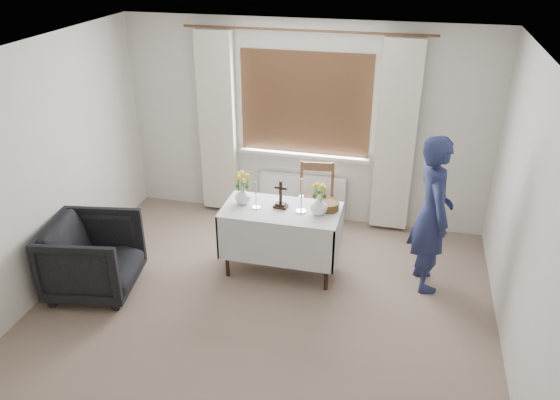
# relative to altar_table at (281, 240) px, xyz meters

# --- Properties ---
(ground) EXTENTS (5.00, 5.00, 0.00)m
(ground) POSITION_rel_altar_table_xyz_m (-0.02, -1.18, -0.38)
(ground) COLOR gray
(ground) RESTS_ON ground
(altar_table) EXTENTS (1.24, 0.64, 0.76)m
(altar_table) POSITION_rel_altar_table_xyz_m (0.00, 0.00, 0.00)
(altar_table) COLOR silver
(altar_table) RESTS_ON ground
(wooden_chair) EXTENTS (0.48, 0.48, 0.94)m
(wooden_chair) POSITION_rel_altar_table_xyz_m (0.24, 0.77, 0.09)
(wooden_chair) COLOR brown
(wooden_chair) RESTS_ON ground
(armchair) EXTENTS (0.99, 0.97, 0.79)m
(armchair) POSITION_rel_altar_table_xyz_m (-1.78, -0.79, 0.01)
(armchair) COLOR black
(armchair) RESTS_ON ground
(person) EXTENTS (0.54, 0.69, 1.67)m
(person) POSITION_rel_altar_table_xyz_m (1.53, 0.12, 0.45)
(person) COLOR navy
(person) RESTS_ON ground
(radiator) EXTENTS (1.10, 0.10, 0.60)m
(radiator) POSITION_rel_altar_table_xyz_m (-0.02, 1.24, -0.08)
(radiator) COLOR white
(radiator) RESTS_ON ground
(wooden_cross) EXTENTS (0.15, 0.12, 0.31)m
(wooden_cross) POSITION_rel_altar_table_xyz_m (-0.01, 0.04, 0.53)
(wooden_cross) COLOR black
(wooden_cross) RESTS_ON altar_table
(candlestick_left) EXTENTS (0.11, 0.11, 0.30)m
(candlestick_left) POSITION_rel_altar_table_xyz_m (-0.26, -0.03, 0.53)
(candlestick_left) COLOR silver
(candlestick_left) RESTS_ON altar_table
(candlestick_right) EXTENTS (0.13, 0.13, 0.38)m
(candlestick_right) POSITION_rel_altar_table_xyz_m (0.21, -0.01, 0.57)
(candlestick_right) COLOR silver
(candlestick_right) RESTS_ON altar_table
(flower_vase_left) EXTENTS (0.23, 0.23, 0.18)m
(flower_vase_left) POSITION_rel_altar_table_xyz_m (-0.43, 0.04, 0.47)
(flower_vase_left) COLOR white
(flower_vase_left) RESTS_ON altar_table
(flower_vase_right) EXTENTS (0.22, 0.22, 0.19)m
(flower_vase_right) POSITION_rel_altar_table_xyz_m (0.40, -0.01, 0.48)
(flower_vase_right) COLOR white
(flower_vase_right) RESTS_ON altar_table
(wicker_basket) EXTENTS (0.23, 0.23, 0.08)m
(wicker_basket) POSITION_rel_altar_table_xyz_m (0.48, 0.11, 0.42)
(wicker_basket) COLOR brown
(wicker_basket) RESTS_ON altar_table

